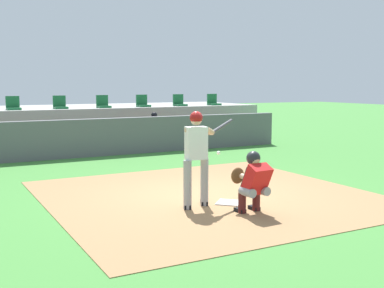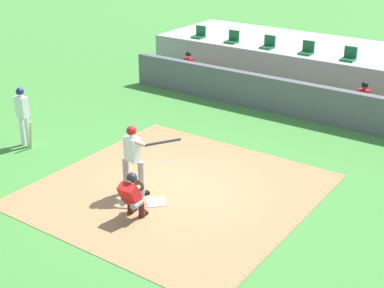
{
  "view_description": "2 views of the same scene",
  "coord_description": "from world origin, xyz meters",
  "px_view_note": "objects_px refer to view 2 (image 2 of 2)",
  "views": [
    {
      "loc": [
        -4.94,
        -8.52,
        2.29
      ],
      "look_at": [
        0.0,
        0.7,
        1.0
      ],
      "focal_mm": 45.39,
      "sensor_mm": 36.0,
      "label": 1
    },
    {
      "loc": [
        7.27,
        -9.71,
        6.51
      ],
      "look_at": [
        0.0,
        0.7,
        1.0
      ],
      "focal_mm": 51.56,
      "sensor_mm": 36.0,
      "label": 2
    }
  ],
  "objects_px": {
    "on_deck_batter": "(23,113)",
    "stadium_seat_4": "(349,57)",
    "dugout_player_0": "(187,68)",
    "stadium_seat_1": "(232,39)",
    "stadium_seat_2": "(268,45)",
    "dugout_player_1": "(362,101)",
    "stadium_seat_0": "(199,34)",
    "home_plate": "(156,202)",
    "stadium_seat_3": "(307,50)",
    "catcher_crouched": "(132,193)",
    "batter_at_plate": "(134,156)"
  },
  "relations": [
    {
      "from": "on_deck_batter",
      "to": "stadium_seat_4",
      "type": "relative_size",
      "value": 3.72
    },
    {
      "from": "on_deck_batter",
      "to": "stadium_seat_1",
      "type": "distance_m",
      "value": 9.77
    },
    {
      "from": "dugout_player_0",
      "to": "stadium_seat_3",
      "type": "bearing_deg",
      "value": 26.45
    },
    {
      "from": "catcher_crouched",
      "to": "stadium_seat_1",
      "type": "height_order",
      "value": "stadium_seat_1"
    },
    {
      "from": "dugout_player_1",
      "to": "stadium_seat_1",
      "type": "xyz_separation_m",
      "value": [
        -6.15,
        2.03,
        0.86
      ]
    },
    {
      "from": "dugout_player_0",
      "to": "stadium_seat_0",
      "type": "distance_m",
      "value": 2.34
    },
    {
      "from": "dugout_player_1",
      "to": "dugout_player_0",
      "type": "bearing_deg",
      "value": 180.0
    },
    {
      "from": "batter_at_plate",
      "to": "on_deck_batter",
      "type": "relative_size",
      "value": 1.01
    },
    {
      "from": "stadium_seat_0",
      "to": "stadium_seat_4",
      "type": "height_order",
      "value": "same"
    },
    {
      "from": "batter_at_plate",
      "to": "stadium_seat_4",
      "type": "bearing_deg",
      "value": 81.67
    },
    {
      "from": "dugout_player_0",
      "to": "stadium_seat_2",
      "type": "height_order",
      "value": "stadium_seat_2"
    },
    {
      "from": "batter_at_plate",
      "to": "dugout_player_1",
      "type": "relative_size",
      "value": 1.39
    },
    {
      "from": "stadium_seat_1",
      "to": "stadium_seat_2",
      "type": "bearing_deg",
      "value": 0.0
    },
    {
      "from": "stadium_seat_2",
      "to": "catcher_crouched",
      "type": "bearing_deg",
      "value": -77.56
    },
    {
      "from": "on_deck_batter",
      "to": "stadium_seat_3",
      "type": "distance_m",
      "value": 10.66
    },
    {
      "from": "batter_at_plate",
      "to": "stadium_seat_2",
      "type": "bearing_deg",
      "value": 99.89
    },
    {
      "from": "dugout_player_1",
      "to": "stadium_seat_3",
      "type": "bearing_deg",
      "value": 144.93
    },
    {
      "from": "dugout_player_0",
      "to": "stadium_seat_0",
      "type": "xyz_separation_m",
      "value": [
        -0.78,
        2.03,
        0.86
      ]
    },
    {
      "from": "batter_at_plate",
      "to": "on_deck_batter",
      "type": "xyz_separation_m",
      "value": [
        -4.57,
        0.45,
        -0.02
      ]
    },
    {
      "from": "stadium_seat_4",
      "to": "dugout_player_1",
      "type": "bearing_deg",
      "value": -57.97
    },
    {
      "from": "stadium_seat_1",
      "to": "stadium_seat_3",
      "type": "bearing_deg",
      "value": 0.0
    },
    {
      "from": "dugout_player_0",
      "to": "stadium_seat_4",
      "type": "relative_size",
      "value": 2.71
    },
    {
      "from": "batter_at_plate",
      "to": "stadium_seat_4",
      "type": "relative_size",
      "value": 3.76
    },
    {
      "from": "stadium_seat_3",
      "to": "dugout_player_0",
      "type": "bearing_deg",
      "value": -153.55
    },
    {
      "from": "on_deck_batter",
      "to": "stadium_seat_4",
      "type": "xyz_separation_m",
      "value": [
        6.05,
        9.68,
        0.51
      ]
    },
    {
      "from": "stadium_seat_2",
      "to": "stadium_seat_3",
      "type": "bearing_deg",
      "value": 0.0
    },
    {
      "from": "on_deck_batter",
      "to": "stadium_seat_0",
      "type": "relative_size",
      "value": 3.72
    },
    {
      "from": "catcher_crouched",
      "to": "dugout_player_1",
      "type": "xyz_separation_m",
      "value": [
        2.1,
        8.94,
        0.06
      ]
    },
    {
      "from": "stadium_seat_1",
      "to": "on_deck_batter",
      "type": "bearing_deg",
      "value": -96.94
    },
    {
      "from": "stadium_seat_1",
      "to": "stadium_seat_3",
      "type": "xyz_separation_m",
      "value": [
        3.25,
        0.0,
        0.0
      ]
    },
    {
      "from": "stadium_seat_0",
      "to": "on_deck_batter",
      "type": "bearing_deg",
      "value": -87.36
    },
    {
      "from": "stadium_seat_1",
      "to": "dugout_player_1",
      "type": "bearing_deg",
      "value": -18.31
    },
    {
      "from": "home_plate",
      "to": "on_deck_batter",
      "type": "relative_size",
      "value": 0.25
    },
    {
      "from": "batter_at_plate",
      "to": "stadium_seat_0",
      "type": "relative_size",
      "value": 3.76
    },
    {
      "from": "home_plate",
      "to": "stadium_seat_0",
      "type": "bearing_deg",
      "value": 119.19
    },
    {
      "from": "dugout_player_0",
      "to": "stadium_seat_2",
      "type": "bearing_deg",
      "value": 39.53
    },
    {
      "from": "batter_at_plate",
      "to": "on_deck_batter",
      "type": "bearing_deg",
      "value": 174.33
    },
    {
      "from": "stadium_seat_3",
      "to": "home_plate",
      "type": "bearing_deg",
      "value": -85.44
    },
    {
      "from": "on_deck_batter",
      "to": "stadium_seat_2",
      "type": "xyz_separation_m",
      "value": [
        2.8,
        9.68,
        0.51
      ]
    },
    {
      "from": "stadium_seat_2",
      "to": "dugout_player_1",
      "type": "bearing_deg",
      "value": -24.22
    },
    {
      "from": "stadium_seat_1",
      "to": "stadium_seat_3",
      "type": "relative_size",
      "value": 1.0
    },
    {
      "from": "stadium_seat_2",
      "to": "stadium_seat_0",
      "type": "bearing_deg",
      "value": 180.0
    },
    {
      "from": "dugout_player_0",
      "to": "stadium_seat_1",
      "type": "height_order",
      "value": "stadium_seat_1"
    },
    {
      "from": "dugout_player_0",
      "to": "dugout_player_1",
      "type": "height_order",
      "value": "same"
    },
    {
      "from": "home_plate",
      "to": "stadium_seat_1",
      "type": "relative_size",
      "value": 0.92
    },
    {
      "from": "catcher_crouched",
      "to": "stadium_seat_3",
      "type": "xyz_separation_m",
      "value": [
        -0.8,
        10.98,
        0.93
      ]
    },
    {
      "from": "stadium_seat_3",
      "to": "stadium_seat_0",
      "type": "bearing_deg",
      "value": 180.0
    },
    {
      "from": "home_plate",
      "to": "on_deck_batter",
      "type": "height_order",
      "value": "on_deck_batter"
    },
    {
      "from": "stadium_seat_0",
      "to": "stadium_seat_2",
      "type": "bearing_deg",
      "value": 0.0
    },
    {
      "from": "batter_at_plate",
      "to": "stadium_seat_1",
      "type": "height_order",
      "value": "stadium_seat_1"
    }
  ]
}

